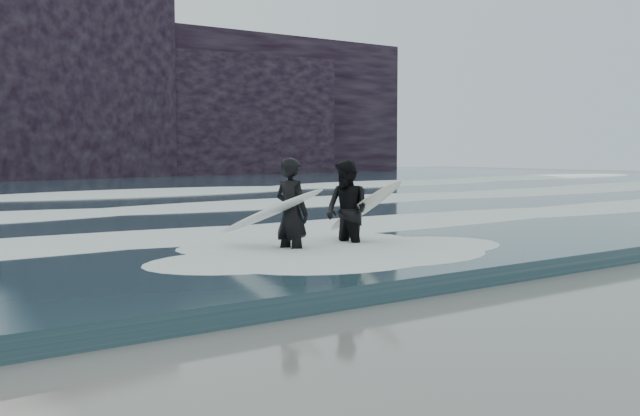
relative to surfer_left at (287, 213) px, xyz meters
The scene contains 5 objects.
foam_near 2.84m from the surfer_left, 69.53° to the left, with size 60.00×3.20×0.20m, color white.
foam_mid 9.68m from the surfer_left, 84.21° to the left, with size 60.00×4.00×0.24m, color white.
foam_far 18.64m from the surfer_left, 87.00° to the left, with size 60.00×4.80×0.30m, color white.
surfer_left is the anchor object (origin of this frame).
surfer_right 1.32m from the surfer_left, ahead, with size 1.10×1.84×1.83m.
Camera 1 is at (-8.88, -4.60, 2.03)m, focal length 45.00 mm.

